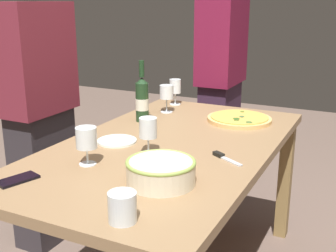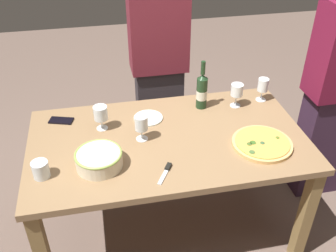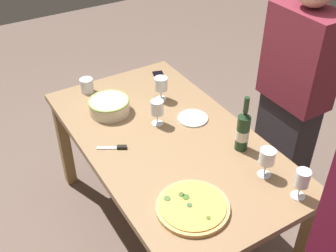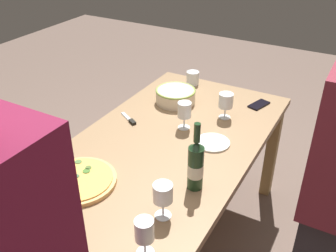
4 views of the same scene
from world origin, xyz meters
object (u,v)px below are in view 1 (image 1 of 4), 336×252
object	(u,v)px
pizza_knife	(224,157)
person_guest_left	(221,79)
wine_glass_by_bottle	(167,93)
pizza	(239,119)
wine_glass_far_left	(148,130)
cell_phone	(18,180)
person_host	(39,109)
wine_glass_near_pizza	(175,87)
wine_glass_far_right	(86,139)
cup_amber	(122,207)
dining_table	(168,163)
serving_bowl	(161,171)
wine_bottle	(142,99)
side_plate	(117,141)

from	to	relation	value
pizza_knife	person_guest_left	size ratio (longest dim) A/B	0.09
wine_glass_by_bottle	pizza	bearing A→B (deg)	-89.49
wine_glass_by_bottle	wine_glass_far_left	world-z (taller)	wine_glass_by_bottle
pizza_knife	cell_phone	bearing A→B (deg)	132.84
wine_glass_far_left	person_host	size ratio (longest dim) A/B	0.10
person_host	person_guest_left	bearing A→B (deg)	64.46
wine_glass_near_pizza	cell_phone	bearing A→B (deg)	179.84
wine_glass_near_pizza	wine_glass_far_left	distance (m)	0.89
wine_glass_far_left	wine_glass_far_right	xyz separation A→B (m)	(-0.22, 0.15, 0.00)
wine_glass_by_bottle	wine_glass_far_right	size ratio (longest dim) A/B	1.04
wine_glass_near_pizza	person_host	xyz separation A→B (m)	(-0.60, 0.55, -0.06)
cup_amber	person_guest_left	size ratio (longest dim) A/B	0.06
cup_amber	person_guest_left	xyz separation A→B (m)	(1.86, 0.36, 0.04)
wine_glass_far_right	person_guest_left	world-z (taller)	person_guest_left
pizza	person_host	xyz separation A→B (m)	(-0.41, 1.02, 0.03)
dining_table	pizza	xyz separation A→B (m)	(0.51, -0.17, 0.11)
serving_bowl	cell_phone	world-z (taller)	serving_bowl
cell_phone	pizza_knife	xyz separation A→B (m)	(0.54, -0.59, 0.00)
pizza	person_guest_left	distance (m)	0.75
dining_table	pizza_knife	bearing A→B (deg)	-103.33
pizza	wine_glass_by_bottle	bearing A→B (deg)	90.51
dining_table	serving_bowl	xyz separation A→B (m)	(-0.40, -0.17, 0.14)
wine_bottle	wine_glass_far_left	world-z (taller)	wine_bottle
side_plate	serving_bowl	bearing A→B (deg)	-129.40
wine_glass_by_bottle	wine_glass_far_right	bearing A→B (deg)	-174.31
dining_table	pizza	bearing A→B (deg)	-19.02
cell_phone	wine_glass_far_right	bearing A→B (deg)	-100.18
wine_glass_far_left	person_host	bearing A→B (deg)	73.19
dining_table	cell_phone	size ratio (longest dim) A/B	11.11
wine_glass_far_left	serving_bowl	bearing A→B (deg)	-143.19
person_host	person_guest_left	size ratio (longest dim) A/B	0.95
serving_bowl	pizza_knife	bearing A→B (deg)	-19.22
dining_table	wine_bottle	bearing A→B (deg)	46.19
wine_glass_by_bottle	wine_glass_near_pizza	bearing A→B (deg)	11.02
pizza_knife	person_guest_left	xyz separation A→B (m)	(1.24, 0.46, 0.08)
wine_glass_by_bottle	side_plate	world-z (taller)	wine_glass_by_bottle
serving_bowl	side_plate	size ratio (longest dim) A/B	1.38
wine_bottle	cell_phone	xyz separation A→B (m)	(-0.89, 0.01, -0.12)
wine_glass_far_left	dining_table	bearing A→B (deg)	-6.91
wine_glass_by_bottle	person_host	bearing A→B (deg)	124.49
wine_glass_by_bottle	person_host	distance (m)	0.71
wine_glass_near_pizza	person_host	bearing A→B (deg)	137.42
cup_amber	wine_glass_near_pizza	bearing A→B (deg)	19.45
wine_glass_far_left	person_guest_left	size ratio (longest dim) A/B	0.09
wine_bottle	wine_glass_by_bottle	size ratio (longest dim) A/B	2.05
wine_bottle	cell_phone	world-z (taller)	wine_bottle
cell_phone	person_guest_left	xyz separation A→B (m)	(1.78, -0.13, 0.09)
pizza_knife	cup_amber	bearing A→B (deg)	171.66
wine_glass_far_right	cup_amber	world-z (taller)	wine_glass_far_right
wine_glass_by_bottle	wine_glass_far_right	xyz separation A→B (m)	(-0.87, -0.09, -0.00)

